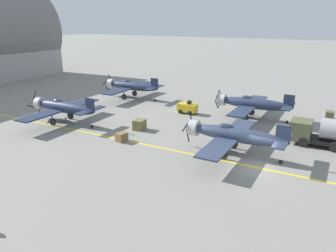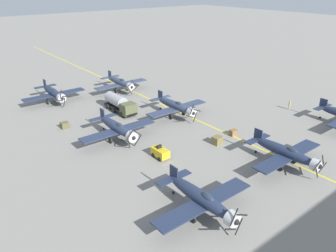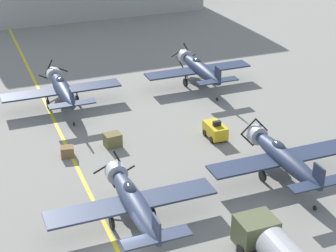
{
  "view_description": "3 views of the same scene",
  "coord_description": "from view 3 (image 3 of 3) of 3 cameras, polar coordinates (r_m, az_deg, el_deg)",
  "views": [
    {
      "loc": [
        -26.68,
        -5.6,
        12.41
      ],
      "look_at": [
        0.19,
        9.06,
        2.39
      ],
      "focal_mm": 35.0,
      "sensor_mm": 36.0,
      "label": 1
    },
    {
      "loc": [
        36.35,
        44.2,
        22.25
      ],
      "look_at": [
        8.85,
        9.54,
        2.42
      ],
      "focal_mm": 35.0,
      "sensor_mm": 36.0,
      "label": 2
    },
    {
      "loc": [
        -7.65,
        -27.54,
        23.38
      ],
      "look_at": [
        7.56,
        11.07,
        3.01
      ],
      "focal_mm": 60.0,
      "sensor_mm": 36.0,
      "label": 3
    }
  ],
  "objects": [
    {
      "name": "airplane_mid_center",
      "position": [
        38.44,
        -3.53,
        -7.69
      ],
      "size": [
        12.0,
        9.98,
        3.68
      ],
      "rotation": [
        0.0,
        0.0,
        -0.0
      ],
      "color": "#303A53",
      "rests_on": "ground"
    },
    {
      "name": "supply_crate_by_tanker",
      "position": [
        49.5,
        -5.64,
        -1.41
      ],
      "size": [
        1.53,
        1.32,
        1.18
      ],
      "primitive_type": "cube",
      "rotation": [
        0.0,
        0.0,
        0.1
      ],
      "color": "brown",
      "rests_on": "ground"
    },
    {
      "name": "airplane_mid_right",
      "position": [
        44.54,
        11.61,
        -3.12
      ],
      "size": [
        12.0,
        9.98,
        3.65
      ],
      "rotation": [
        0.0,
        0.0,
        -0.18
      ],
      "color": "#27314B",
      "rests_on": "ground"
    },
    {
      "name": "airplane_far_center",
      "position": [
        57.22,
        -10.7,
        3.74
      ],
      "size": [
        12.0,
        9.98,
        3.65
      ],
      "rotation": [
        0.0,
        0.0,
        -0.17
      ],
      "color": "#202B44",
      "rests_on": "ground"
    },
    {
      "name": "tow_tractor",
      "position": [
        50.69,
        4.83,
        -0.42
      ],
      "size": [
        1.57,
        2.6,
        1.79
      ],
      "color": "gold",
      "rests_on": "ground"
    },
    {
      "name": "supply_crate_outboard",
      "position": [
        48.38,
        -10.19,
        -2.59
      ],
      "size": [
        1.26,
        1.11,
        0.92
      ],
      "primitive_type": "cube",
      "rotation": [
        0.0,
        0.0,
        -0.18
      ],
      "color": "brown",
      "rests_on": "ground"
    },
    {
      "name": "airplane_far_right",
      "position": [
        61.78,
        3.21,
        5.86
      ],
      "size": [
        12.0,
        9.98,
        3.65
      ],
      "rotation": [
        0.0,
        0.0,
        -0.02
      ],
      "color": "#222C45",
      "rests_on": "ground"
    }
  ]
}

